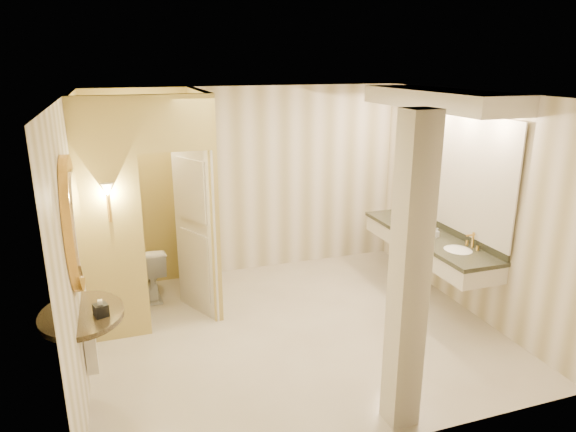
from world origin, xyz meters
The scene contains 16 objects.
floor centered at (0.00, 0.00, 0.00)m, with size 4.50×4.50×0.00m, color beige.
ceiling centered at (0.00, 0.00, 2.70)m, with size 4.50×4.50×0.00m, color white.
wall_back centered at (0.00, 2.00, 1.35)m, with size 4.50×0.02×2.70m, color silver.
wall_front centered at (0.00, -2.00, 1.35)m, with size 4.50×0.02×2.70m, color silver.
wall_left centered at (-2.25, 0.00, 1.35)m, with size 0.02×4.00×2.70m, color silver.
wall_right centered at (2.25, 0.00, 1.35)m, with size 0.02×4.00×2.70m, color silver.
toilet_closet centered at (-1.12, 0.97, 1.39)m, with size 1.50×1.55×2.70m.
wall_sconce centered at (-1.93, 0.43, 1.73)m, with size 0.14×0.14×0.42m.
vanity centered at (1.98, 0.33, 1.63)m, with size 0.75×2.49×2.09m.
console_shelf centered at (-2.21, -0.55, 1.34)m, with size 0.92×0.92×1.91m.
pillar centered at (0.35, -1.76, 1.35)m, with size 0.25×0.25×2.70m, color beige.
tissue_box centered at (-2.06, -0.68, 0.93)m, with size 0.11×0.11×0.11m, color black.
toilet centered at (-1.54, 1.46, 0.36)m, with size 0.40×0.71×0.72m, color white.
soap_bottle_a centered at (1.97, 0.20, 0.93)m, with size 0.05×0.05×0.12m, color beige.
soap_bottle_b centered at (1.85, 0.46, 0.93)m, with size 0.09×0.09×0.12m, color silver.
soap_bottle_c centered at (1.92, 0.69, 0.99)m, with size 0.09×0.09×0.24m, color #C6B28C.
Camera 1 is at (-1.80, -5.06, 3.04)m, focal length 32.00 mm.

